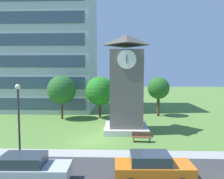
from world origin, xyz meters
TOP-DOWN VIEW (x-y plane):
  - ground_plane at (0.00, 0.00)m, footprint 160.00×160.00m
  - kerb_strip at (0.00, -2.98)m, footprint 120.00×1.60m
  - office_building at (-9.52, 18.30)m, footprint 14.73×11.47m
  - clock_tower at (3.12, 3.74)m, footprint 4.57×4.57m
  - park_bench at (4.46, 0.04)m, footprint 1.83×0.60m
  - street_lamp at (-4.58, -4.88)m, footprint 0.36×0.36m
  - tree_near_tower at (8.03, 12.25)m, footprint 3.16×3.16m
  - tree_streetside at (-0.35, 10.52)m, footprint 4.01×4.01m
  - tree_by_building at (-5.45, 9.60)m, footprint 3.86×3.86m
  - parked_car_silver at (-2.82, -7.82)m, footprint 4.84×2.07m
  - parked_car_orange at (4.36, -7.32)m, footprint 4.52×2.05m

SIDE VIEW (x-z plane):
  - ground_plane at x=0.00m, z-range 0.00..0.00m
  - kerb_strip at x=0.00m, z-range 0.00..0.01m
  - park_bench at x=4.46m, z-range 0.02..0.90m
  - parked_car_orange at x=4.36m, z-range 0.02..1.71m
  - parked_car_silver at x=-2.82m, z-range 0.02..1.71m
  - street_lamp at x=-4.58m, z-range 0.69..6.22m
  - tree_streetside at x=-0.35m, z-range 0.89..6.70m
  - tree_by_building at x=-5.45m, z-range 1.04..7.00m
  - tree_near_tower at x=8.03m, z-range 1.22..6.89m
  - clock_tower at x=3.12m, z-range -0.55..9.77m
  - office_building at x=-9.52m, z-range 0.00..28.80m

